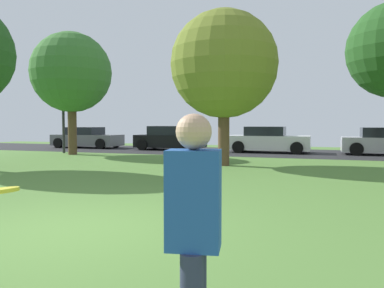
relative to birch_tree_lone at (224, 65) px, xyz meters
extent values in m
plane|color=#547F38|center=(0.07, -9.06, -3.71)|extent=(44.00, 44.00, 0.00)
cube|color=#28282B|center=(0.07, 6.94, -3.71)|extent=(44.00, 6.40, 0.01)
cylinder|color=brown|center=(0.00, 0.00, -2.52)|extent=(0.42, 0.42, 2.39)
sphere|color=olive|center=(0.00, 0.00, 0.02)|extent=(3.95, 3.95, 3.95)
cylinder|color=brown|center=(-8.43, 2.44, -2.33)|extent=(0.43, 0.43, 2.77)
sphere|color=#38702D|center=(-8.43, 2.44, 0.39)|extent=(3.97, 3.97, 3.97)
cube|color=#23519E|center=(2.75, -11.61, -2.61)|extent=(0.35, 0.27, 0.60)
sphere|color=tan|center=(2.75, -11.61, -2.21)|extent=(0.22, 0.22, 0.22)
cube|color=slate|center=(-10.87, 7.29, -3.22)|extent=(4.41, 1.79, 0.69)
cube|color=black|center=(-11.09, 7.29, -2.63)|extent=(2.12, 1.58, 0.48)
cylinder|color=black|center=(-9.32, 8.19, -3.39)|extent=(0.64, 0.22, 0.64)
cylinder|color=black|center=(-9.32, 6.40, -3.39)|extent=(0.64, 0.22, 0.64)
cylinder|color=black|center=(-12.41, 8.19, -3.39)|extent=(0.64, 0.22, 0.64)
cylinder|color=black|center=(-12.41, 6.40, -3.39)|extent=(0.64, 0.22, 0.64)
cube|color=black|center=(-5.06, 7.17, -3.20)|extent=(4.02, 1.78, 0.74)
cube|color=black|center=(-5.26, 7.17, -2.57)|extent=(1.93, 1.57, 0.52)
cylinder|color=black|center=(-3.65, 8.07, -3.39)|extent=(0.64, 0.22, 0.64)
cylinder|color=black|center=(-3.65, 6.28, -3.39)|extent=(0.64, 0.22, 0.64)
cylinder|color=black|center=(-6.46, 8.07, -3.39)|extent=(0.64, 0.22, 0.64)
cylinder|color=black|center=(-6.46, 6.28, -3.39)|extent=(0.64, 0.22, 0.64)
cube|color=white|center=(0.75, 6.99, -3.19)|extent=(4.26, 1.85, 0.76)
cube|color=black|center=(0.54, 6.99, -2.56)|extent=(2.04, 1.63, 0.48)
cylinder|color=black|center=(2.25, 7.92, -3.39)|extent=(0.64, 0.22, 0.64)
cylinder|color=black|center=(2.25, 6.07, -3.39)|extent=(0.64, 0.22, 0.64)
cylinder|color=black|center=(-0.74, 7.92, -3.39)|extent=(0.64, 0.22, 0.64)
cylinder|color=black|center=(-0.74, 6.07, -3.39)|extent=(0.64, 0.22, 0.64)
cube|color=black|center=(6.35, 7.13, -2.60)|extent=(2.10, 1.52, 0.49)
cylinder|color=black|center=(5.03, 7.99, -3.39)|extent=(0.64, 0.22, 0.64)
cylinder|color=black|center=(5.03, 6.27, -3.39)|extent=(0.64, 0.22, 0.64)
cylinder|color=#2D2D33|center=(-9.50, 3.14, -1.46)|extent=(0.14, 0.14, 4.50)
camera|label=1|loc=(3.47, -13.77, -2.16)|focal=35.78mm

